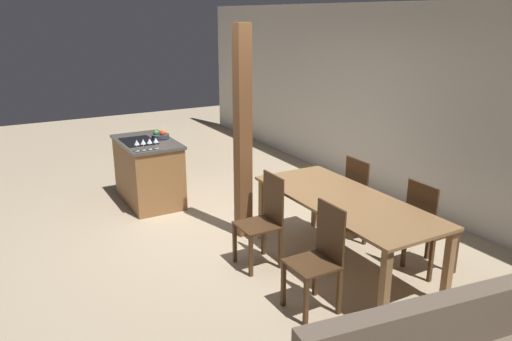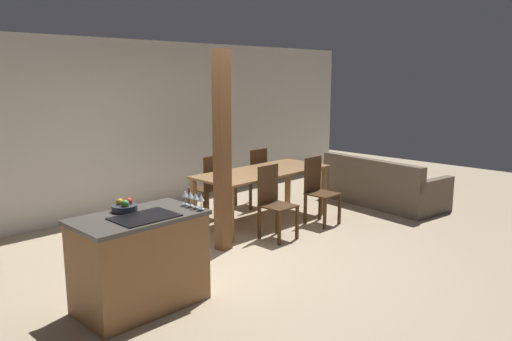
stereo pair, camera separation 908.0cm
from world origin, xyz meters
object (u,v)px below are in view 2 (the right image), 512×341
at_px(wine_glass_far, 190,195).
at_px(dining_chair_far_right, 254,177).
at_px(wine_glass_middle, 196,197).
at_px(dining_table, 263,177).
at_px(timber_post, 222,152).
at_px(dining_chair_near_left, 274,201).
at_px(couch, 383,188).
at_px(wine_glass_end, 185,194).
at_px(dining_chair_far_left, 209,186).
at_px(wine_glass_near, 201,198).
at_px(dining_chair_near_right, 318,189).
at_px(kitchen_island, 140,261).
at_px(fruit_bowl, 125,206).

xyz_separation_m(wine_glass_far, dining_chair_far_right, (2.81, 1.93, -0.50)).
bearing_deg(dining_chair_far_right, wine_glass_far, 34.44).
bearing_deg(wine_glass_far, wine_glass_middle, -90.00).
xyz_separation_m(dining_table, dining_chair_far_right, (0.48, 0.67, -0.17)).
bearing_deg(timber_post, dining_chair_near_left, -11.95).
bearing_deg(couch, dining_chair_far_right, 56.82).
distance_m(wine_glass_end, dining_chair_far_left, 2.66).
bearing_deg(dining_table, couch, -19.74).
xyz_separation_m(wine_glass_near, wine_glass_middle, (0.00, 0.08, 0.00)).
xyz_separation_m(dining_table, dining_chair_near_left, (-0.48, -0.67, -0.17)).
bearing_deg(dining_chair_far_left, dining_table, 125.79).
xyz_separation_m(wine_glass_middle, dining_table, (2.33, 1.34, -0.33)).
xyz_separation_m(wine_glass_end, dining_chair_far_left, (1.85, 1.85, -0.50)).
bearing_deg(wine_glass_near, wine_glass_middle, 90.00).
height_order(dining_chair_far_left, dining_chair_far_right, same).
xyz_separation_m(wine_glass_end, dining_chair_near_right, (2.81, 0.51, -0.50)).
height_order(kitchen_island, dining_chair_near_right, dining_chair_near_right).
height_order(dining_table, couch, couch).
height_order(wine_glass_near, dining_chair_near_left, wine_glass_near).
distance_m(wine_glass_far, dining_table, 2.67).
relative_size(dining_chair_far_left, couch, 0.47).
relative_size(dining_chair_near_right, dining_chair_far_left, 1.00).
height_order(wine_glass_near, dining_chair_far_left, wine_glass_near).
bearing_deg(dining_table, dining_chair_near_left, -125.79).
bearing_deg(dining_table, dining_chair_near_right, -54.21).
distance_m(fruit_bowl, timber_post, 1.70).
bearing_deg(dining_chair_near_right, wine_glass_middle, -166.49).
bearing_deg(fruit_bowl, wine_glass_end, -24.33).
bearing_deg(wine_glass_far, dining_chair_far_right, 34.44).
xyz_separation_m(wine_glass_far, wine_glass_end, (0.00, 0.08, 0.00)).
bearing_deg(wine_glass_far, kitchen_island, 167.32).
bearing_deg(dining_chair_near_right, dining_chair_near_left, 180.00).
distance_m(dining_chair_near_left, couch, 2.63).
xyz_separation_m(wine_glass_near, timber_post, (1.09, 0.92, 0.22)).
relative_size(wine_glass_end, timber_post, 0.06).
height_order(wine_glass_far, dining_chair_near_left, wine_glass_far).
height_order(wine_glass_far, dining_chair_near_right, wine_glass_far).
relative_size(wine_glass_middle, wine_glass_far, 1.00).
xyz_separation_m(kitchen_island, wine_glass_end, (0.52, -0.03, 0.56)).
height_order(wine_glass_near, dining_table, wine_glass_near).
height_order(wine_glass_middle, dining_chair_near_right, wine_glass_middle).
bearing_deg(wine_glass_far, wine_glass_near, -90.00).
bearing_deg(wine_glass_near, dining_chair_near_right, 15.08).
distance_m(wine_glass_near, dining_chair_far_left, 2.84).
relative_size(dining_table, timber_post, 0.87).
height_order(dining_chair_near_right, timber_post, timber_post).
height_order(wine_glass_far, wine_glass_end, same).
bearing_deg(dining_chair_far_left, dining_chair_near_left, 90.00).
bearing_deg(wine_glass_middle, kitchen_island, 159.00).
relative_size(fruit_bowl, timber_post, 0.10).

